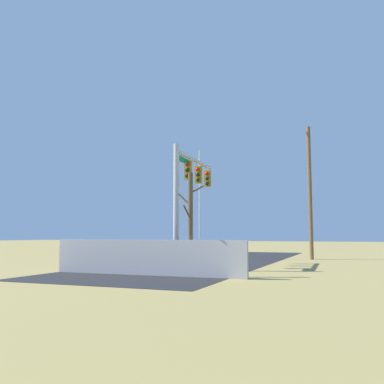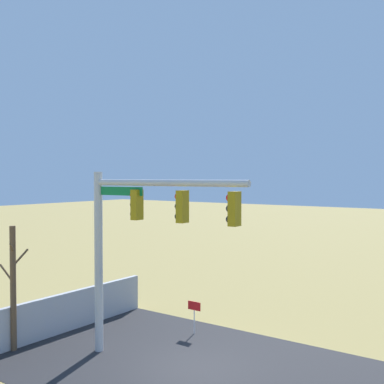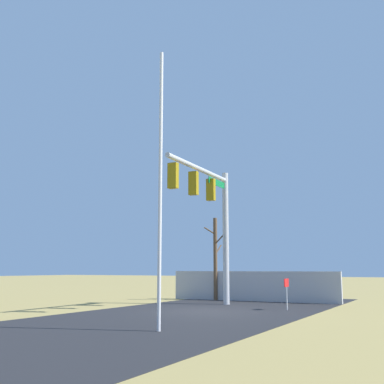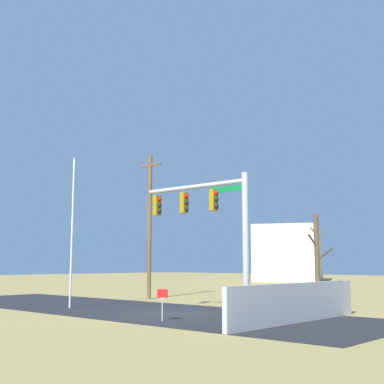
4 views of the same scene
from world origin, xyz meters
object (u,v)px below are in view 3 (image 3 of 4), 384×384
Objects in this scene: open_sign at (287,287)px; flagpole at (160,185)px; bare_tree at (215,257)px; signal_mast at (211,206)px.

flagpole is at bearing 171.98° from open_sign.
flagpole is 12.45m from bare_tree.
bare_tree is at bearing 51.16° from open_sign.
open_sign is (-4.00, -4.97, -1.28)m from bare_tree.
flagpole reaches higher than signal_mast.
open_sign is at bearing -128.84° from bare_tree.
signal_mast is 7.92m from flagpole.
flagpole is 1.80× the size of bare_tree.
flagpole is 8.32m from open_sign.
signal_mast is 4.93m from bare_tree.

